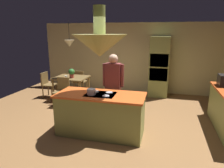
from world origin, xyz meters
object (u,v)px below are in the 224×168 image
(dining_table, at_px, (71,80))
(chair_facing_island, at_px, (62,90))
(potted_plant_on_table, at_px, (72,73))
(kitchen_island, at_px, (101,114))
(cup_on_table, at_px, (66,77))
(chair_at_corner, at_px, (47,83))
(cooking_pot_on_cooktop, at_px, (91,92))
(chair_by_back_wall, at_px, (79,80))
(person_at_island, at_px, (113,84))
(oven_tower, at_px, (159,67))

(dining_table, bearing_deg, chair_facing_island, -90.00)
(potted_plant_on_table, bearing_deg, kitchen_island, -50.85)
(chair_facing_island, xyz_separation_m, cup_on_table, (-0.07, 0.44, 0.30))
(chair_at_corner, distance_m, cooking_pot_on_cooktop, 3.35)
(kitchen_island, xyz_separation_m, chair_at_corner, (-2.61, 2.10, 0.04))
(chair_facing_island, bearing_deg, chair_at_corner, 144.33)
(kitchen_island, xyz_separation_m, chair_facing_island, (-1.70, 1.44, 0.04))
(chair_facing_island, xyz_separation_m, chair_at_corner, (-0.91, 0.66, 0.00))
(kitchen_island, height_order, dining_table, kitchen_island)
(chair_facing_island, distance_m, chair_by_back_wall, 1.31)
(person_at_island, bearing_deg, kitchen_island, -98.68)
(kitchen_island, relative_size, dining_table, 1.79)
(potted_plant_on_table, relative_size, cooking_pot_on_cooktop, 1.67)
(kitchen_island, height_order, person_at_island, person_at_island)
(chair_by_back_wall, bearing_deg, person_at_island, 131.22)
(potted_plant_on_table, height_order, cup_on_table, potted_plant_on_table)
(chair_facing_island, height_order, potted_plant_on_table, potted_plant_on_table)
(person_at_island, xyz_separation_m, cup_on_table, (-1.88, 1.19, -0.18))
(person_at_island, height_order, chair_facing_island, person_at_island)
(person_at_island, height_order, potted_plant_on_table, person_at_island)
(potted_plant_on_table, xyz_separation_m, cup_on_table, (-0.14, -0.12, -0.12))
(dining_table, bearing_deg, potted_plant_on_table, -54.49)
(person_at_island, height_order, cup_on_table, person_at_island)
(oven_tower, relative_size, chair_by_back_wall, 2.38)
(chair_at_corner, distance_m, potted_plant_on_table, 1.07)
(oven_tower, height_order, cooking_pot_on_cooktop, oven_tower)
(dining_table, xyz_separation_m, chair_at_corner, (-0.91, -0.00, -0.15))
(potted_plant_on_table, bearing_deg, oven_tower, 24.44)
(dining_table, distance_m, cooking_pot_on_cooktop, 2.73)
(person_at_island, bearing_deg, chair_by_back_wall, 131.22)
(person_at_island, xyz_separation_m, chair_facing_island, (-1.81, 0.75, -0.48))
(oven_tower, distance_m, person_at_island, 2.74)
(chair_by_back_wall, distance_m, potted_plant_on_table, 0.87)
(person_at_island, relative_size, cooking_pot_on_cooktop, 9.47)
(potted_plant_on_table, bearing_deg, chair_by_back_wall, 95.30)
(kitchen_island, height_order, potted_plant_on_table, potted_plant_on_table)
(dining_table, distance_m, person_at_island, 2.31)
(person_at_island, bearing_deg, chair_facing_island, 157.42)
(chair_at_corner, xyz_separation_m, potted_plant_on_table, (0.98, -0.10, 0.42))
(chair_facing_island, bearing_deg, cooking_pot_on_cooktop, -45.64)
(kitchen_island, height_order, chair_facing_island, kitchen_island)
(kitchen_island, height_order, cup_on_table, kitchen_island)
(oven_tower, xyz_separation_m, dining_table, (-2.80, -1.14, -0.38))
(chair_by_back_wall, bearing_deg, chair_at_corner, 35.67)
(cup_on_table, bearing_deg, potted_plant_on_table, 40.19)
(oven_tower, bearing_deg, potted_plant_on_table, -155.56)
(person_at_island, height_order, cooking_pot_on_cooktop, person_at_island)
(kitchen_island, distance_m, cooking_pot_on_cooktop, 0.57)
(kitchen_island, relative_size, chair_facing_island, 2.20)
(chair_facing_island, relative_size, potted_plant_on_table, 2.90)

